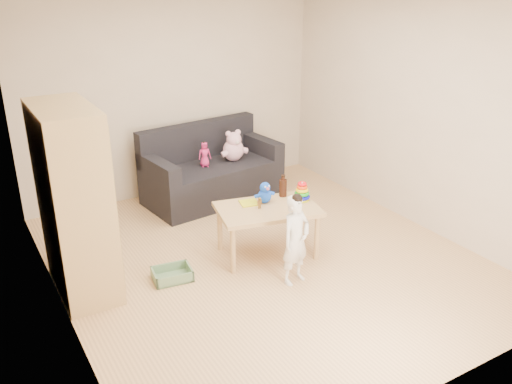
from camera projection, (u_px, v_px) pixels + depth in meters
room at (265, 139)px, 5.17m from camera, size 4.50×4.50×4.50m
wardrobe at (74, 202)px, 4.82m from camera, size 0.49×0.97×1.75m
sofa at (213, 181)px, 7.05m from camera, size 1.80×1.05×0.48m
play_table at (267, 231)px, 5.65m from camera, size 1.14×0.85×0.54m
storage_bin at (172, 274)px, 5.26m from camera, size 0.41×0.33×0.11m
toddler at (296, 241)px, 5.08m from camera, size 0.36×0.28×0.86m
pink_bear at (233, 148)px, 7.02m from camera, size 0.32×0.29×0.34m
doll at (205, 155)px, 6.80m from camera, size 0.18×0.14×0.31m
ring_stacker at (302, 193)px, 5.69m from camera, size 0.18×0.18×0.20m
brown_bottle at (283, 187)px, 5.78m from camera, size 0.08×0.08×0.24m
blue_plush at (265, 192)px, 5.62m from camera, size 0.24×0.22×0.23m
wooden_figure at (260, 203)px, 5.50m from camera, size 0.06×0.05×0.12m
yellow_book at (249, 203)px, 5.63m from camera, size 0.22×0.22×0.01m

